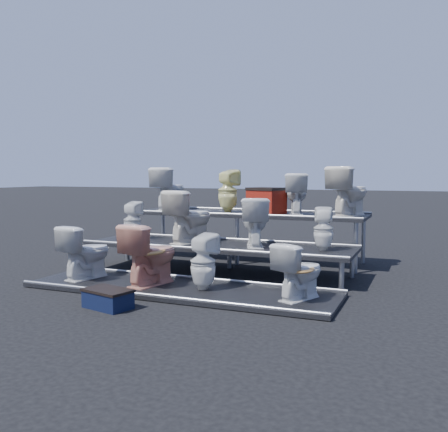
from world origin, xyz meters
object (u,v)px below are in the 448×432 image
at_px(toilet_3, 299,271).
at_px(toilet_8, 169,189).
at_px(toilet_1, 151,254).
at_px(toilet_10, 296,194).
at_px(toilet_5, 190,216).
at_px(toilet_4, 132,220).
at_px(toilet_2, 203,262).
at_px(toilet_9, 228,191).
at_px(toilet_0, 86,252).
at_px(step_stool, 108,300).
at_px(red_crate, 266,202).
at_px(toilet_7, 324,229).
at_px(toilet_11, 349,191).
at_px(toilet_6, 254,222).

xyz_separation_m(toilet_3, toilet_8, (-3.17, 2.60, 0.86)).
xyz_separation_m(toilet_1, toilet_10, (1.33, 2.60, 0.73)).
distance_m(toilet_1, toilet_5, 1.36).
bearing_deg(toilet_10, toilet_4, 13.11).
bearing_deg(toilet_3, toilet_5, -7.93).
relative_size(toilet_2, toilet_9, 0.94).
xyz_separation_m(toilet_0, toilet_3, (3.11, 0.00, -0.04)).
height_order(toilet_4, step_stool, toilet_4).
bearing_deg(toilet_2, toilet_1, 13.66).
bearing_deg(toilet_5, toilet_3, 165.00).
distance_m(toilet_8, toilet_10, 2.46).
bearing_deg(toilet_8, toilet_1, 115.21).
bearing_deg(toilet_2, toilet_5, -43.61).
height_order(toilet_3, toilet_10, toilet_10).
xyz_separation_m(toilet_4, red_crate, (1.94, 1.25, 0.29)).
bearing_deg(toilet_3, toilet_0, 23.82).
bearing_deg(toilet_1, toilet_9, -79.20).
relative_size(toilet_0, toilet_7, 1.23).
xyz_separation_m(toilet_5, toilet_10, (1.39, 1.30, 0.33)).
height_order(toilet_0, toilet_4, toilet_4).
distance_m(toilet_7, toilet_8, 3.49).
relative_size(toilet_5, toilet_9, 1.08).
distance_m(toilet_7, toilet_11, 1.40).
distance_m(toilet_5, toilet_8, 1.73).
xyz_separation_m(toilet_0, toilet_6, (2.10, 1.30, 0.39)).
height_order(toilet_0, toilet_11, toilet_11).
relative_size(toilet_3, toilet_5, 0.82).
distance_m(toilet_1, red_crate, 2.74).
bearing_deg(toilet_9, toilet_1, 107.91).
bearing_deg(toilet_10, toilet_5, 28.37).
xyz_separation_m(toilet_2, toilet_4, (-1.91, 1.30, 0.35)).
height_order(toilet_1, toilet_3, toilet_1).
relative_size(toilet_2, step_stool, 1.34).
bearing_deg(toilet_11, toilet_5, 52.62).
height_order(toilet_4, toilet_7, toilet_4).
bearing_deg(toilet_4, toilet_9, -132.57).
bearing_deg(toilet_6, toilet_0, 10.59).
distance_m(toilet_3, red_crate, 2.91).
bearing_deg(red_crate, toilet_2, -71.29).
height_order(toilet_3, toilet_5, toilet_5).
height_order(toilet_5, toilet_8, toilet_8).
distance_m(toilet_3, toilet_8, 4.19).
bearing_deg(step_stool, toilet_6, 80.68).
bearing_deg(toilet_0, toilet_3, -168.23).
xyz_separation_m(toilet_0, toilet_1, (1.07, 0.00, 0.03)).
bearing_deg(toilet_10, toilet_3, 90.57).
distance_m(toilet_7, toilet_9, 2.43).
bearing_deg(step_stool, toilet_5, 105.98).
xyz_separation_m(toilet_4, toilet_11, (3.35, 1.30, 0.49)).
xyz_separation_m(toilet_6, toilet_8, (-2.16, 1.30, 0.43)).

